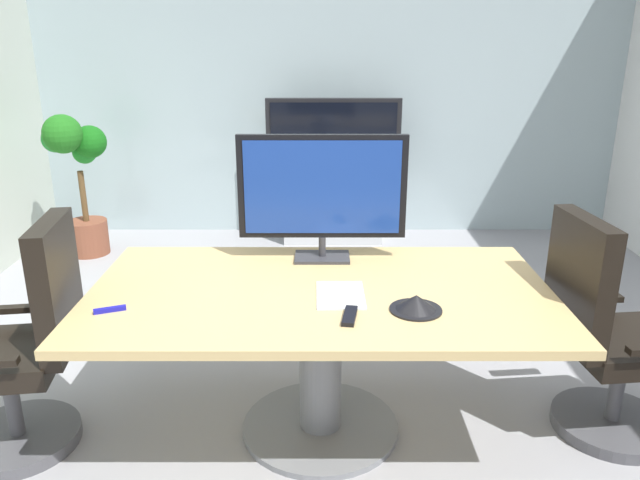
{
  "coord_description": "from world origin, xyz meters",
  "views": [
    {
      "loc": [
        -0.1,
        -2.52,
        1.84
      ],
      "look_at": [
        -0.1,
        0.29,
        0.9
      ],
      "focal_mm": 34.36,
      "sensor_mm": 36.0,
      "label": 1
    }
  ],
  "objects_px": {
    "conference_table": "(320,325)",
    "tv_monitor": "(322,190)",
    "office_chair_right": "(604,347)",
    "wall_display_unit": "(333,194)",
    "potted_plant": "(77,173)",
    "remote_control": "(349,316)",
    "office_chair_left": "(26,357)",
    "conference_phone": "(416,304)"
  },
  "relations": [
    {
      "from": "conference_table",
      "to": "tv_monitor",
      "type": "distance_m",
      "value": 0.67
    },
    {
      "from": "office_chair_left",
      "to": "office_chair_right",
      "type": "bearing_deg",
      "value": 84.33
    },
    {
      "from": "conference_table",
      "to": "tv_monitor",
      "type": "bearing_deg",
      "value": 88.72
    },
    {
      "from": "tv_monitor",
      "to": "conference_phone",
      "type": "distance_m",
      "value": 0.81
    },
    {
      "from": "conference_table",
      "to": "conference_phone",
      "type": "bearing_deg",
      "value": -29.7
    },
    {
      "from": "tv_monitor",
      "to": "wall_display_unit",
      "type": "bearing_deg",
      "value": 87.54
    },
    {
      "from": "potted_plant",
      "to": "conference_phone",
      "type": "xyz_separation_m",
      "value": [
        2.44,
        -2.73,
        0.05
      ]
    },
    {
      "from": "office_chair_right",
      "to": "remote_control",
      "type": "relative_size",
      "value": 6.41
    },
    {
      "from": "conference_table",
      "to": "tv_monitor",
      "type": "relative_size",
      "value": 2.49
    },
    {
      "from": "wall_display_unit",
      "to": "potted_plant",
      "type": "relative_size",
      "value": 1.06
    },
    {
      "from": "tv_monitor",
      "to": "potted_plant",
      "type": "height_order",
      "value": "tv_monitor"
    },
    {
      "from": "conference_table",
      "to": "conference_phone",
      "type": "relative_size",
      "value": 9.5
    },
    {
      "from": "potted_plant",
      "to": "conference_phone",
      "type": "height_order",
      "value": "potted_plant"
    },
    {
      "from": "office_chair_left",
      "to": "potted_plant",
      "type": "relative_size",
      "value": 0.88
    },
    {
      "from": "wall_display_unit",
      "to": "remote_control",
      "type": "distance_m",
      "value": 3.24
    },
    {
      "from": "tv_monitor",
      "to": "potted_plant",
      "type": "bearing_deg",
      "value": 134.36
    },
    {
      "from": "conference_table",
      "to": "wall_display_unit",
      "type": "height_order",
      "value": "wall_display_unit"
    },
    {
      "from": "office_chair_right",
      "to": "conference_phone",
      "type": "distance_m",
      "value": 1.01
    },
    {
      "from": "office_chair_right",
      "to": "wall_display_unit",
      "type": "relative_size",
      "value": 0.83
    },
    {
      "from": "remote_control",
      "to": "office_chair_right",
      "type": "bearing_deg",
      "value": 22.29
    },
    {
      "from": "wall_display_unit",
      "to": "office_chair_right",
      "type": "bearing_deg",
      "value": -67.51
    },
    {
      "from": "wall_display_unit",
      "to": "remote_control",
      "type": "xyz_separation_m",
      "value": [
        0.0,
        -3.22,
        0.31
      ]
    },
    {
      "from": "office_chair_right",
      "to": "wall_display_unit",
      "type": "bearing_deg",
      "value": 16.82
    },
    {
      "from": "tv_monitor",
      "to": "office_chair_left",
      "type": "bearing_deg",
      "value": -159.36
    },
    {
      "from": "conference_table",
      "to": "office_chair_left",
      "type": "relative_size",
      "value": 1.92
    },
    {
      "from": "office_chair_left",
      "to": "potted_plant",
      "type": "distance_m",
      "value": 2.72
    },
    {
      "from": "office_chair_left",
      "to": "wall_display_unit",
      "type": "xyz_separation_m",
      "value": [
        1.45,
        3.03,
        -0.01
      ]
    },
    {
      "from": "tv_monitor",
      "to": "conference_phone",
      "type": "bearing_deg",
      "value": -58.33
    },
    {
      "from": "conference_table",
      "to": "remote_control",
      "type": "xyz_separation_m",
      "value": [
        0.12,
        -0.3,
        0.19
      ]
    },
    {
      "from": "office_chair_left",
      "to": "tv_monitor",
      "type": "height_order",
      "value": "tv_monitor"
    },
    {
      "from": "tv_monitor",
      "to": "potted_plant",
      "type": "relative_size",
      "value": 0.68
    },
    {
      "from": "office_chair_right",
      "to": "office_chair_left",
      "type": "bearing_deg",
      "value": 86.37
    },
    {
      "from": "wall_display_unit",
      "to": "tv_monitor",
      "type": "bearing_deg",
      "value": -92.46
    },
    {
      "from": "conference_table",
      "to": "office_chair_right",
      "type": "bearing_deg",
      "value": -0.26
    },
    {
      "from": "office_chair_left",
      "to": "conference_phone",
      "type": "distance_m",
      "value": 1.76
    },
    {
      "from": "office_chair_left",
      "to": "office_chair_right",
      "type": "height_order",
      "value": "same"
    },
    {
      "from": "potted_plant",
      "to": "conference_phone",
      "type": "distance_m",
      "value": 3.67
    },
    {
      "from": "office_chair_right",
      "to": "conference_phone",
      "type": "relative_size",
      "value": 4.95
    },
    {
      "from": "office_chair_left",
      "to": "tv_monitor",
      "type": "relative_size",
      "value": 1.3
    },
    {
      "from": "wall_display_unit",
      "to": "conference_phone",
      "type": "relative_size",
      "value": 5.95
    },
    {
      "from": "office_chair_left",
      "to": "potted_plant",
      "type": "bearing_deg",
      "value": -172.4
    },
    {
      "from": "wall_display_unit",
      "to": "conference_phone",
      "type": "xyz_separation_m",
      "value": [
        0.28,
        -3.15,
        0.34
      ]
    }
  ]
}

